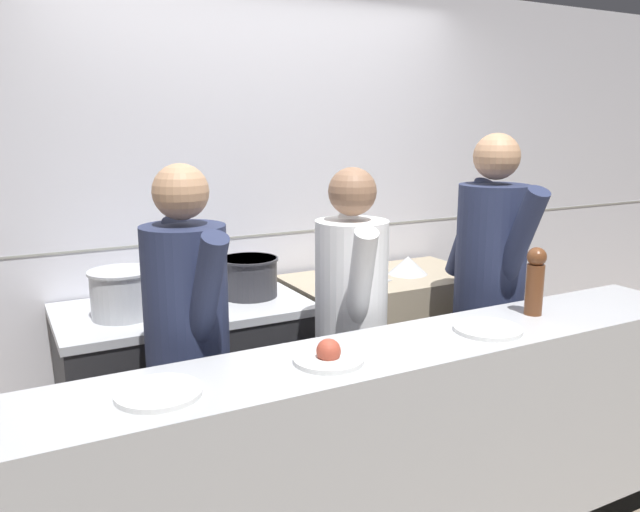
{
  "coord_description": "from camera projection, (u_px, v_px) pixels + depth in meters",
  "views": [
    {
      "loc": [
        -1.41,
        -2.01,
        1.79
      ],
      "look_at": [
        -0.01,
        0.64,
        1.15
      ],
      "focal_mm": 35.0,
      "sensor_mm": 36.0,
      "label": 1
    }
  ],
  "objects": [
    {
      "name": "wall_back_tiled",
      "position": [
        264.0,
        208.0,
        3.64
      ],
      "size": [
        8.0,
        0.06,
        2.6
      ],
      "color": "silver",
      "rests_on": "ground_plane"
    },
    {
      "name": "oven_range",
      "position": [
        187.0,
        390.0,
        3.19
      ],
      "size": [
        1.22,
        0.71,
        0.9
      ],
      "color": "#232326",
      "rests_on": "ground_plane"
    },
    {
      "name": "prep_counter",
      "position": [
        384.0,
        350.0,
        3.75
      ],
      "size": [
        1.15,
        0.65,
        0.91
      ],
      "color": "gray",
      "rests_on": "ground_plane"
    },
    {
      "name": "pass_counter",
      "position": [
        410.0,
        457.0,
        2.5
      ],
      "size": [
        2.92,
        0.45,
        0.96
      ],
      "color": "#B7BABF",
      "rests_on": "ground_plane"
    },
    {
      "name": "stock_pot",
      "position": [
        122.0,
        292.0,
        2.9
      ],
      "size": [
        0.3,
        0.3,
        0.22
      ],
      "color": "#B7BABF",
      "rests_on": "oven_range"
    },
    {
      "name": "sauce_pot",
      "position": [
        249.0,
        276.0,
        3.25
      ],
      "size": [
        0.31,
        0.31,
        0.21
      ],
      "color": "#2D2D33",
      "rests_on": "oven_range"
    },
    {
      "name": "mixing_bowl_steel",
      "position": [
        408.0,
        265.0,
        3.7
      ],
      "size": [
        0.23,
        0.23,
        0.11
      ],
      "color": "#B7BABF",
      "rests_on": "prep_counter"
    },
    {
      "name": "chefs_knife",
      "position": [
        366.0,
        286.0,
        3.41
      ],
      "size": [
        0.34,
        0.14,
        0.02
      ],
      "color": "#B7BABF",
      "rests_on": "prep_counter"
    },
    {
      "name": "plated_dish_main",
      "position": [
        159.0,
        393.0,
        1.93
      ],
      "size": [
        0.27,
        0.27,
        0.02
      ],
      "color": "white",
      "rests_on": "pass_counter"
    },
    {
      "name": "plated_dish_appetiser",
      "position": [
        329.0,
        356.0,
        2.2
      ],
      "size": [
        0.25,
        0.25,
        0.09
      ],
      "color": "white",
      "rests_on": "pass_counter"
    },
    {
      "name": "plated_dish_dessert",
      "position": [
        488.0,
        329.0,
        2.53
      ],
      "size": [
        0.27,
        0.27,
        0.02
      ],
      "color": "white",
      "rests_on": "pass_counter"
    },
    {
      "name": "pepper_mill",
      "position": [
        535.0,
        279.0,
        2.72
      ],
      "size": [
        0.08,
        0.08,
        0.3
      ],
      "color": "brown",
      "rests_on": "pass_counter"
    },
    {
      "name": "chef_head_cook",
      "position": [
        188.0,
        346.0,
        2.5
      ],
      "size": [
        0.36,
        0.72,
        1.64
      ],
      "rotation": [
        0.0,
        0.0,
        0.1
      ],
      "color": "black",
      "rests_on": "ground_plane"
    },
    {
      "name": "chef_sous",
      "position": [
        351.0,
        325.0,
        2.83
      ],
      "size": [
        0.42,
        0.69,
        1.61
      ],
      "rotation": [
        0.0,
        0.0,
        -0.35
      ],
      "color": "black",
      "rests_on": "ground_plane"
    },
    {
      "name": "chef_line",
      "position": [
        489.0,
        285.0,
        3.21
      ],
      "size": [
        0.4,
        0.76,
        1.74
      ],
      "rotation": [
        0.0,
        0.0,
        -0.13
      ],
      "color": "black",
      "rests_on": "ground_plane"
    }
  ]
}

